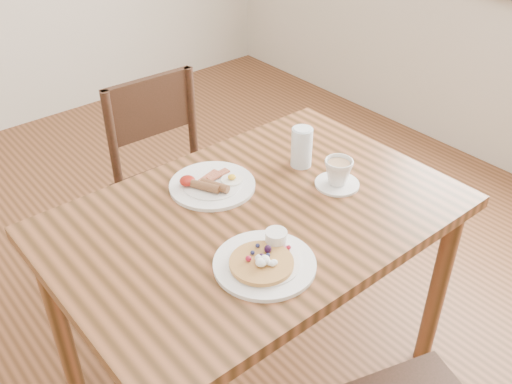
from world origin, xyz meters
TOP-DOWN VIEW (x-y plane):
  - ground at (0.00, 0.00)m, footprint 5.00×5.00m
  - dining_table at (0.00, 0.00)m, footprint 1.20×0.80m
  - chair_far at (0.11, 0.65)m, footprint 0.43×0.43m
  - pancake_plate at (-0.13, -0.19)m, footprint 0.27×0.27m
  - breakfast_plate at (-0.03, 0.19)m, footprint 0.27×0.27m
  - teacup_saucer at (0.29, -0.06)m, footprint 0.14×0.14m
  - water_glass at (0.28, 0.11)m, footprint 0.07×0.07m

SIDE VIEW (x-z plane):
  - ground at x=0.00m, z-range 0.00..0.00m
  - chair_far at x=0.11m, z-range 0.05..0.93m
  - dining_table at x=0.00m, z-range 0.28..1.03m
  - breakfast_plate at x=-0.03m, z-range 0.74..0.78m
  - pancake_plate at x=-0.13m, z-range 0.74..0.79m
  - teacup_saucer at x=0.29m, z-range 0.75..0.84m
  - water_glass at x=0.28m, z-range 0.75..0.88m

